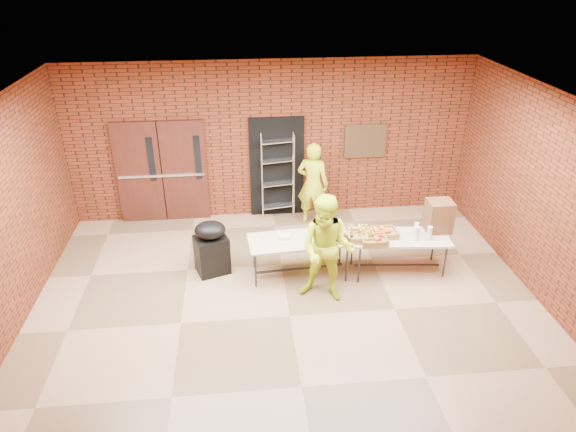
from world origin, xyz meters
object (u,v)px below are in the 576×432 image
at_px(volunteer_woman, 313,184).
at_px(covered_grill, 211,247).
at_px(table_right, 399,239).
at_px(coffee_dispenser, 439,216).
at_px(table_left, 300,242).
at_px(volunteer_man, 327,249).
at_px(wire_rack, 278,177).

bearing_deg(volunteer_woman, covered_grill, 61.67).
bearing_deg(table_right, volunteer_woman, 128.29).
bearing_deg(coffee_dispenser, table_right, -167.57).
distance_m(table_right, coffee_dispenser, 0.79).
bearing_deg(table_left, volunteer_man, -67.90).
bearing_deg(covered_grill, coffee_dispenser, -21.31).
height_order(coffee_dispenser, volunteer_man, volunteer_man).
distance_m(table_right, volunteer_man, 1.52).
bearing_deg(table_right, covered_grill, -179.72).
xyz_separation_m(wire_rack, covered_grill, (-1.31, -1.95, -0.42)).
bearing_deg(volunteer_man, coffee_dispenser, 42.92).
bearing_deg(covered_grill, wire_rack, 37.06).
height_order(table_right, coffee_dispenser, coffee_dispenser).
xyz_separation_m(table_left, volunteer_woman, (0.49, 1.84, 0.22)).
bearing_deg(table_left, wire_rack, 90.03).
bearing_deg(covered_grill, volunteer_man, -46.05).
height_order(table_right, covered_grill, covered_grill).
height_order(table_left, covered_grill, covered_grill).
bearing_deg(table_right, table_left, -176.28).
bearing_deg(volunteer_woman, volunteer_man, 109.39).
height_order(wire_rack, volunteer_woman, wire_rack).
xyz_separation_m(coffee_dispenser, volunteer_man, (-2.06, -0.78, -0.07)).
distance_m(wire_rack, volunteer_woman, 0.75).
xyz_separation_m(covered_grill, volunteer_woman, (1.97, 1.59, 0.38)).
xyz_separation_m(table_right, volunteer_woman, (-1.21, 1.90, 0.24)).
height_order(wire_rack, volunteer_man, wire_rack).
relative_size(wire_rack, volunteer_woman, 1.05).
bearing_deg(table_right, volunteer_man, -149.58).
xyz_separation_m(table_left, volunteer_man, (0.34, -0.68, 0.25)).
distance_m(covered_grill, volunteer_man, 2.09).
xyz_separation_m(volunteer_woman, volunteer_man, (-0.15, -2.52, 0.03)).
relative_size(table_right, covered_grill, 1.78).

